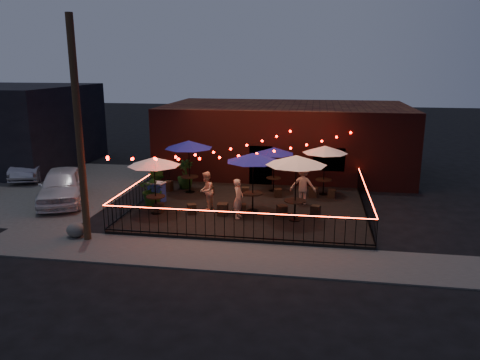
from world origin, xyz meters
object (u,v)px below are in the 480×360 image
object	(u,v)px
cafe_table_0	(154,162)
cafe_table_4	(296,161)
cafe_table_5	(325,150)
cafe_table_1	(189,145)
cafe_table_2	(253,158)
cooler	(157,192)
cafe_table_3	(274,151)
boulder	(76,230)
utility_pole	(79,133)

from	to	relation	value
cafe_table_0	cafe_table_4	size ratio (longest dim) A/B	1.07
cafe_table_0	cafe_table_5	xyz separation A→B (m)	(7.05, 4.15, -0.03)
cafe_table_5	cafe_table_1	bearing A→B (deg)	-174.11
cafe_table_1	cafe_table_5	world-z (taller)	cafe_table_1
cafe_table_0	cafe_table_2	xyz separation A→B (m)	(4.01, 1.01, 0.10)
cafe_table_0	cooler	world-z (taller)	cafe_table_0
cafe_table_0	cafe_table_5	size ratio (longest dim) A/B	1.22
cafe_table_3	boulder	xyz separation A→B (m)	(-6.72, -7.27, -1.85)
cafe_table_3	cafe_table_5	world-z (taller)	cafe_table_5
utility_pole	cafe_table_2	world-z (taller)	utility_pole
cafe_table_4	cafe_table_1	bearing A→B (deg)	147.17
cafe_table_4	boulder	bearing A→B (deg)	-159.83
cafe_table_4	boulder	distance (m)	8.82
cooler	utility_pole	bearing A→B (deg)	-91.36
cafe_table_3	cafe_table_5	xyz separation A→B (m)	(2.45, -0.22, 0.17)
cafe_table_3	boulder	bearing A→B (deg)	-132.76
cafe_table_1	cafe_table_3	distance (m)	4.17
utility_pole	cafe_table_4	xyz separation A→B (m)	(7.47, 3.07, -1.39)
utility_pole	cafe_table_4	distance (m)	8.19
utility_pole	cafe_table_0	distance (m)	3.79
cafe_table_0	cafe_table_3	xyz separation A→B (m)	(4.60, 4.37, -0.21)
cafe_table_5	cafe_table_4	bearing A→B (deg)	-106.04
utility_pole	cafe_table_3	world-z (taller)	utility_pole
cooler	boulder	distance (m)	4.78
cafe_table_4	cafe_table_5	size ratio (longest dim) A/B	1.14
cafe_table_1	boulder	size ratio (longest dim) A/B	3.64
utility_pole	cafe_table_1	size ratio (longest dim) A/B	2.74
cafe_table_3	utility_pole	bearing A→B (deg)	-129.95
utility_pole	cafe_table_3	size ratio (longest dim) A/B	3.14
cafe_table_0	cafe_table_2	distance (m)	4.14
utility_pole	cafe_table_0	xyz separation A→B (m)	(1.60, 3.03, -1.63)
cooler	cafe_table_3	bearing A→B (deg)	40.59
cafe_table_2	cooler	world-z (taller)	cafe_table_2
cafe_table_3	cooler	distance (m)	6.01
cafe_table_5	cooler	bearing A→B (deg)	-161.26
cafe_table_0	cafe_table_2	world-z (taller)	cafe_table_2
cafe_table_3	cooler	bearing A→B (deg)	-151.42
utility_pole	cafe_table_2	bearing A→B (deg)	35.75
cafe_table_5	boulder	bearing A→B (deg)	-142.46
cafe_table_0	cafe_table_1	world-z (taller)	cafe_table_1
cafe_table_1	cafe_table_4	size ratio (longest dim) A/B	1.07
cafe_table_2	cafe_table_5	size ratio (longest dim) A/B	1.14
cafe_table_2	boulder	bearing A→B (deg)	-147.51
cafe_table_0	boulder	distance (m)	4.14
cafe_table_2	cafe_table_3	distance (m)	3.43
cafe_table_3	cooler	world-z (taller)	cafe_table_3
utility_pole	cafe_table_0	world-z (taller)	utility_pole
utility_pole	boulder	world-z (taller)	utility_pole
cafe_table_3	cafe_table_0	bearing A→B (deg)	-136.45
cafe_table_0	cafe_table_5	distance (m)	8.18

